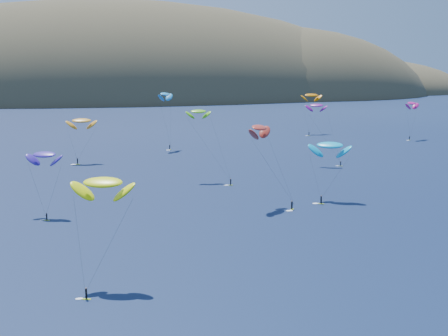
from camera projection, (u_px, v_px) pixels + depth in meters
name	position (u px, v px, depth m)	size (l,w,h in m)	color
island	(137.00, 107.00, 618.17)	(730.00, 300.00, 210.00)	#3D3526
kitesurfer_1	(81.00, 121.00, 207.99)	(9.95, 7.41, 16.76)	#9EC315
kitesurfer_2	(103.00, 182.00, 93.65)	(10.27, 11.34, 18.05)	#9EC315
kitesurfer_3	(198.00, 112.00, 177.02)	(10.50, 14.17, 21.40)	#9EC315
kitesurfer_4	(165.00, 94.00, 239.52)	(8.70, 9.23, 23.62)	#9EC315
kitesurfer_5	(330.00, 145.00, 152.07)	(10.88, 10.49, 16.09)	#9EC315
kitesurfer_6	(316.00, 105.00, 203.73)	(10.38, 10.39, 21.30)	#9EC315
kitesurfer_8	(412.00, 103.00, 272.03)	(9.50, 8.81, 18.01)	#9EC315
kitesurfer_9	(259.00, 128.00, 144.78)	(10.72, 12.58, 20.73)	#9EC315
kitesurfer_10	(44.00, 155.00, 136.32)	(9.00, 10.17, 15.63)	#9EC315
kitesurfer_11	(311.00, 95.00, 293.61)	(10.73, 12.44, 20.77)	#9EC315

